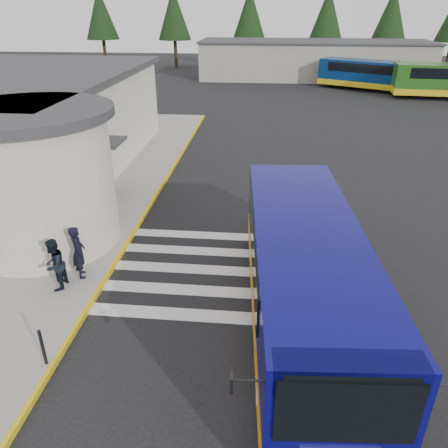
# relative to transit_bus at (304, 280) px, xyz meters

# --- Properties ---
(ground) EXTENTS (140.00, 140.00, 0.00)m
(ground) POSITION_rel_transit_bus_xyz_m (-2.03, 3.19, -1.40)
(ground) COLOR black
(ground) RESTS_ON ground
(sidewalk) EXTENTS (10.00, 34.00, 0.15)m
(sidewalk) POSITION_rel_transit_bus_xyz_m (-11.03, 7.19, -1.33)
(sidewalk) COLOR gray
(sidewalk) RESTS_ON ground
(curb_strip) EXTENTS (0.12, 34.00, 0.16)m
(curb_strip) POSITION_rel_transit_bus_xyz_m (-6.08, 7.19, -1.32)
(curb_strip) COLOR gold
(curb_strip) RESTS_ON ground
(station_building) EXTENTS (12.70, 18.70, 4.80)m
(station_building) POSITION_rel_transit_bus_xyz_m (-12.87, 10.10, 1.16)
(station_building) COLOR beige
(station_building) RESTS_ON ground
(crosswalk) EXTENTS (8.00, 5.35, 0.01)m
(crosswalk) POSITION_rel_transit_bus_xyz_m (-2.53, 2.39, -1.40)
(crosswalk) COLOR silver
(crosswalk) RESTS_ON ground
(depot_building) EXTENTS (26.40, 8.40, 4.20)m
(depot_building) POSITION_rel_transit_bus_xyz_m (3.97, 45.19, 0.70)
(depot_building) COLOR gray
(depot_building) RESTS_ON ground
(tree_line) EXTENTS (58.40, 4.40, 10.00)m
(tree_line) POSITION_rel_transit_bus_xyz_m (4.26, 53.19, 5.37)
(tree_line) COLOR black
(tree_line) RESTS_ON ground
(transit_bus) EXTENTS (3.90, 10.56, 2.93)m
(transit_bus) POSITION_rel_transit_bus_xyz_m (0.00, 0.00, 0.00)
(transit_bus) COLOR #09085E
(transit_bus) RESTS_ON ground
(pedestrian_a) EXTENTS (0.66, 0.76, 1.74)m
(pedestrian_a) POSITION_rel_transit_bus_xyz_m (-6.84, 1.45, -0.38)
(pedestrian_a) COLOR black
(pedestrian_a) RESTS_ON sidewalk
(pedestrian_b) EXTENTS (0.63, 0.81, 1.66)m
(pedestrian_b) POSITION_rel_transit_bus_xyz_m (-7.30, 0.72, -0.42)
(pedestrian_b) COLOR black
(pedestrian_b) RESTS_ON sidewalk
(bollard) EXTENTS (0.08, 0.08, 1.01)m
(bollard) POSITION_rel_transit_bus_xyz_m (-6.23, -2.35, -0.75)
(bollard) COLOR black
(bollard) RESTS_ON sidewalk
(far_bus_a) EXTENTS (9.68, 7.09, 2.48)m
(far_bus_a) POSITION_rel_transit_bus_xyz_m (8.80, 37.83, 0.21)
(far_bus_a) COLOR navy
(far_bus_a) RESTS_ON ground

